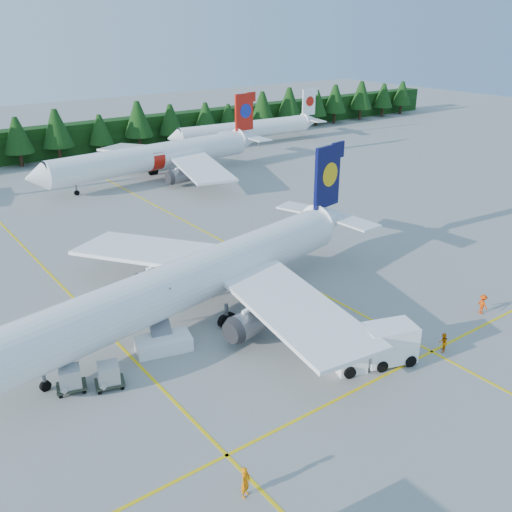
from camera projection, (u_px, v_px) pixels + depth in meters
ground at (327, 343)px, 47.40m from camera, size 320.00×320.00×0.00m
taxi_stripe_a at (76, 301)px, 54.57m from camera, size 0.25×120.00×0.01m
taxi_stripe_b at (246, 253)px, 65.52m from camera, size 0.25×120.00×0.01m
taxi_stripe_cross at (381, 377)px, 42.95m from camera, size 80.00×0.25×0.01m
treeline_hedge at (28, 145)px, 107.07m from camera, size 220.00×4.00×6.00m
airliner_navy at (182, 285)px, 49.01m from camera, size 43.16×35.18×12.67m
airliner_red at (149, 158)px, 93.42m from camera, size 42.82×35.12×12.45m
airliner_far_right at (241, 130)px, 119.43m from camera, size 36.12×5.78×10.50m
airstairs at (162, 338)px, 46.48m from camera, size 4.88×6.62×3.99m
service_truck at (375, 346)px, 44.05m from camera, size 6.95×4.36×3.16m
uld_pair at (90, 376)px, 41.22m from camera, size 4.88×3.33×1.61m
crew_a at (245, 482)px, 31.93m from camera, size 0.86×0.75×1.98m
crew_b at (443, 343)px, 45.95m from camera, size 1.02×0.97×1.65m
crew_c at (483, 304)px, 51.91m from camera, size 0.73×0.89×1.85m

